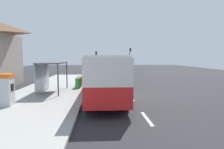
% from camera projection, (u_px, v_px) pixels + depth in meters
% --- Properties ---
extents(ground_plane, '(56.00, 92.00, 0.04)m').
position_uv_depth(ground_plane, '(114.00, 77.00, 29.54)').
color(ground_plane, '#262628').
extents(sidewalk_platform, '(6.20, 30.00, 0.18)m').
position_uv_depth(sidewalk_platform, '(53.00, 91.00, 17.20)').
color(sidewalk_platform, '#999993').
rests_on(sidewalk_platform, ground).
extents(lane_stripe_seg_0, '(0.16, 2.20, 0.01)m').
position_uv_depth(lane_stripe_seg_0, '(147.00, 119.00, 9.68)').
color(lane_stripe_seg_0, silver).
rests_on(lane_stripe_seg_0, ground).
extents(lane_stripe_seg_1, '(0.16, 2.20, 0.01)m').
position_uv_depth(lane_stripe_seg_1, '(131.00, 98.00, 14.65)').
color(lane_stripe_seg_1, silver).
rests_on(lane_stripe_seg_1, ground).
extents(lane_stripe_seg_2, '(0.16, 2.20, 0.01)m').
position_uv_depth(lane_stripe_seg_2, '(123.00, 87.00, 19.62)').
color(lane_stripe_seg_2, silver).
rests_on(lane_stripe_seg_2, ground).
extents(lane_stripe_seg_3, '(0.16, 2.20, 0.01)m').
position_uv_depth(lane_stripe_seg_3, '(118.00, 81.00, 24.59)').
color(lane_stripe_seg_3, silver).
rests_on(lane_stripe_seg_3, ground).
extents(lane_stripe_seg_4, '(0.16, 2.20, 0.01)m').
position_uv_depth(lane_stripe_seg_4, '(115.00, 77.00, 29.56)').
color(lane_stripe_seg_4, silver).
rests_on(lane_stripe_seg_4, ground).
extents(lane_stripe_seg_5, '(0.16, 2.20, 0.01)m').
position_uv_depth(lane_stripe_seg_5, '(113.00, 74.00, 34.52)').
color(lane_stripe_seg_5, silver).
rests_on(lane_stripe_seg_5, ground).
extents(lane_stripe_seg_6, '(0.16, 2.20, 0.01)m').
position_uv_depth(lane_stripe_seg_6, '(111.00, 72.00, 39.49)').
color(lane_stripe_seg_6, silver).
rests_on(lane_stripe_seg_6, ground).
extents(lane_stripe_seg_7, '(0.16, 2.20, 0.01)m').
position_uv_depth(lane_stripe_seg_7, '(110.00, 70.00, 44.46)').
color(lane_stripe_seg_7, silver).
rests_on(lane_stripe_seg_7, ground).
extents(bus, '(2.59, 11.02, 3.21)m').
position_uv_depth(bus, '(105.00, 74.00, 14.73)').
color(bus, red).
rests_on(bus, ground).
extents(white_van, '(2.13, 5.25, 2.30)m').
position_uv_depth(white_van, '(121.00, 66.00, 38.87)').
color(white_van, black).
rests_on(white_van, ground).
extents(sedan_near, '(1.92, 4.44, 1.52)m').
position_uv_depth(sedan_near, '(116.00, 66.00, 52.04)').
color(sedan_near, '#A51919').
rests_on(sedan_near, ground).
extents(ticket_machine, '(0.66, 0.76, 1.94)m').
position_uv_depth(ticket_machine, '(7.00, 89.00, 11.52)').
color(ticket_machine, silver).
rests_on(ticket_machine, sidewalk_platform).
extents(recycling_bin_green, '(0.52, 0.52, 0.95)m').
position_uv_depth(recycling_bin_green, '(78.00, 83.00, 18.02)').
color(recycling_bin_green, green).
rests_on(recycling_bin_green, sidewalk_platform).
extents(recycling_bin_red, '(0.52, 0.52, 0.95)m').
position_uv_depth(recycling_bin_red, '(79.00, 82.00, 18.71)').
color(recycling_bin_red, red).
rests_on(recycling_bin_red, sidewalk_platform).
extents(recycling_bin_orange, '(0.52, 0.52, 0.95)m').
position_uv_depth(recycling_bin_orange, '(80.00, 81.00, 19.41)').
color(recycling_bin_orange, orange).
rests_on(recycling_bin_orange, sidewalk_platform).
extents(recycling_bin_blue, '(0.52, 0.52, 0.95)m').
position_uv_depth(recycling_bin_blue, '(80.00, 81.00, 20.10)').
color(recycling_bin_blue, blue).
rests_on(recycling_bin_blue, sidewalk_platform).
extents(traffic_light_near_side, '(0.49, 0.28, 5.43)m').
position_uv_depth(traffic_light_near_side, '(130.00, 55.00, 48.20)').
color(traffic_light_near_side, '#2D2D2D').
rests_on(traffic_light_near_side, ground).
extents(traffic_light_far_side, '(0.49, 0.28, 4.60)m').
position_uv_depth(traffic_light_far_side, '(96.00, 57.00, 48.50)').
color(traffic_light_far_side, '#2D2D2D').
rests_on(traffic_light_far_side, ground).
extents(bus_shelter, '(1.80, 4.00, 2.50)m').
position_uv_depth(bus_shelter, '(49.00, 69.00, 16.00)').
color(bus_shelter, '#4C4C51').
rests_on(bus_shelter, sidewalk_platform).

